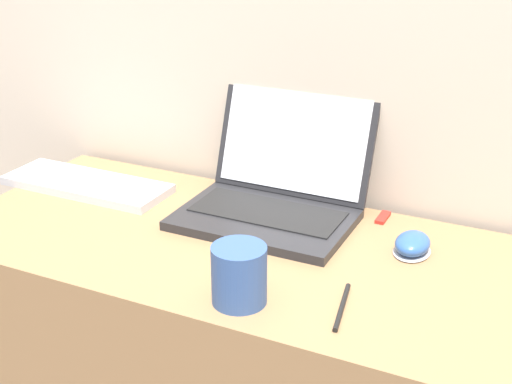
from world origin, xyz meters
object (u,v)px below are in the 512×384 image
usb_stick (383,217)px  drink_cup (239,274)px  laptop (276,190)px  external_keyboard (87,184)px  pen (342,307)px  computer_mouse (412,245)px

usb_stick → drink_cup: bearing=-106.7°
laptop → external_keyboard: (-0.47, -0.07, -0.05)m
pen → drink_cup: bearing=-162.2°
drink_cup → usb_stick: (0.13, 0.44, -0.05)m
drink_cup → computer_mouse: size_ratio=1.09×
laptop → external_keyboard: laptop is taller
external_keyboard → usb_stick: external_keyboard is taller
drink_cup → pen: drink_cup is taller
laptop → usb_stick: laptop is taller
laptop → pen: (0.26, -0.31, -0.05)m
drink_cup → pen: bearing=17.8°
drink_cup → external_keyboard: size_ratio=0.26×
drink_cup → usb_stick: drink_cup is taller
pen → laptop: bearing=130.7°
usb_stick → pen: size_ratio=0.41×
drink_cup → pen: 0.19m
laptop → external_keyboard: 0.47m
drink_cup → computer_mouse: drink_cup is taller
external_keyboard → laptop: bearing=8.0°
computer_mouse → usb_stick: 0.16m
usb_stick → laptop: bearing=-161.8°
external_keyboard → usb_stick: size_ratio=6.85×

